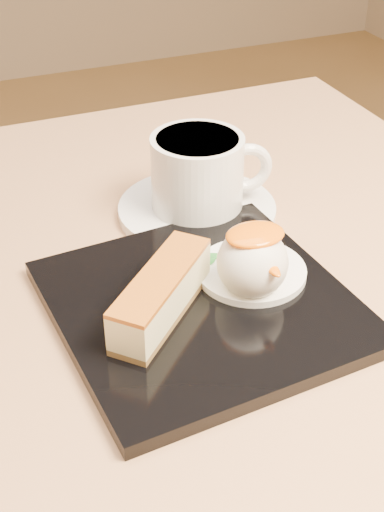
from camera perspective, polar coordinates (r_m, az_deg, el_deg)
name	(u,v)px	position (r m, az deg, el deg)	size (l,w,h in m)	color
table	(141,453)	(0.67, -4.09, -15.43)	(0.80, 0.80, 0.72)	black
dessert_plate	(202,305)	(0.56, 0.78, -3.94)	(0.22, 0.22, 0.01)	black
cheesecake	(161,294)	(0.53, -2.47, -3.08)	(0.10, 0.10, 0.04)	brown
cream_smear	(251,271)	(0.58, 4.74, -1.21)	(0.09, 0.09, 0.01)	white
ice_cream_scoop	(252,263)	(0.55, 4.85, -0.53)	(0.06, 0.06, 0.06)	white
mango_sauce	(255,235)	(0.54, 5.07, 1.71)	(0.05, 0.04, 0.01)	orange
mint_sprig	(206,259)	(0.59, 1.13, -0.25)	(0.03, 0.02, 0.00)	#2A802B
saucer	(197,210)	(0.68, 0.41, 3.71)	(0.15, 0.15, 0.01)	white
coffee_cup	(200,171)	(0.66, 0.61, 6.81)	(0.11, 0.09, 0.07)	white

